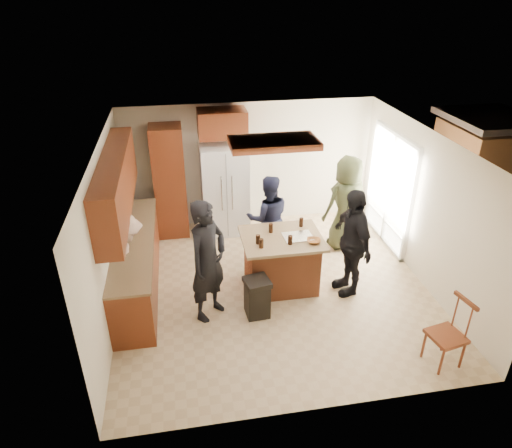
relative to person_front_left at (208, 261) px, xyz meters
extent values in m
plane|color=tan|center=(1.09, 0.50, -0.95)|extent=(5.00, 5.00, 0.00)
plane|color=white|center=(1.09, 0.50, 1.55)|extent=(5.00, 5.00, 0.00)
plane|color=beige|center=(1.09, 3.00, 0.30)|extent=(5.00, 0.00, 5.00)
plane|color=beige|center=(1.09, -2.00, 0.30)|extent=(5.00, 0.00, 5.00)
plane|color=beige|center=(-1.41, 0.50, 0.30)|extent=(0.00, 5.00, 5.00)
plane|color=beige|center=(3.59, 0.50, 0.30)|extent=(0.00, 5.00, 5.00)
cube|color=white|center=(3.57, 1.70, 0.10)|extent=(0.02, 1.60, 2.10)
cube|color=white|center=(3.55, 1.70, 0.10)|extent=(0.08, 1.72, 2.10)
cube|color=maroon|center=(1.09, 0.70, 1.49)|extent=(1.30, 0.70, 0.10)
cube|color=white|center=(1.09, 0.70, 1.43)|extent=(1.10, 0.50, 0.02)
cube|color=olive|center=(5.09, 1.70, -1.00)|extent=(3.00, 3.00, 0.10)
cube|color=#593319|center=(5.79, 2.30, 0.05)|extent=(1.40, 1.60, 2.00)
imported|color=black|center=(0.00, 0.00, 0.00)|extent=(0.85, 0.85, 1.90)
imported|color=#1C1F38|center=(1.18, 1.45, -0.15)|extent=(0.80, 0.51, 1.60)
imported|color=#333A22|center=(2.68, 1.61, -0.05)|extent=(0.99, 0.77, 1.80)
imported|color=black|center=(2.27, 0.23, -0.05)|extent=(0.66, 1.11, 1.80)
imported|color=#9F806D|center=(-1.19, 0.56, -0.19)|extent=(0.50, 1.00, 1.51)
cube|color=maroon|center=(-1.11, 0.90, -0.51)|extent=(0.60, 3.00, 0.88)
cube|color=#846B4C|center=(-1.11, 0.90, -0.05)|extent=(0.64, 3.00, 0.04)
cube|color=maroon|center=(-1.24, 0.90, 0.92)|extent=(0.35, 3.00, 0.85)
cube|color=maroon|center=(-0.51, 2.70, 0.15)|extent=(0.60, 0.60, 2.20)
cube|color=maroon|center=(0.54, 2.70, 1.25)|extent=(0.90, 0.60, 0.50)
cube|color=white|center=(0.54, 2.62, -0.05)|extent=(0.90, 0.72, 1.80)
cube|color=gray|center=(0.54, 2.25, -0.05)|extent=(0.01, 0.01, 1.71)
cylinder|color=silver|center=(0.44, 2.23, 0.04)|extent=(0.02, 0.02, 0.70)
cylinder|color=silver|center=(0.64, 2.23, 0.04)|extent=(0.02, 0.02, 0.70)
cube|color=brown|center=(1.22, 0.53, -0.51)|extent=(1.10, 0.85, 0.88)
cube|color=#8B7650|center=(1.22, 0.53, -0.05)|extent=(1.28, 1.03, 0.05)
cube|color=silver|center=(1.47, 0.48, -0.01)|extent=(0.47, 0.36, 0.02)
imported|color=brown|center=(1.67, 0.28, 0.01)|extent=(0.26, 0.26, 0.05)
cylinder|color=black|center=(0.81, 0.40, 0.05)|extent=(0.07, 0.07, 0.15)
cylinder|color=black|center=(1.07, 0.72, 0.05)|extent=(0.07, 0.07, 0.15)
cylinder|color=black|center=(1.61, 0.83, 0.05)|extent=(0.07, 0.07, 0.15)
cylinder|color=black|center=(1.29, 0.29, 0.05)|extent=(0.07, 0.07, 0.15)
cylinder|color=black|center=(0.83, 0.27, 0.05)|extent=(0.07, 0.07, 0.15)
cube|color=black|center=(0.70, -0.14, -0.68)|extent=(0.36, 0.36, 0.55)
cube|color=black|center=(0.70, -0.14, -0.36)|extent=(0.42, 0.42, 0.08)
cube|color=maroon|center=(2.95, -1.55, -0.50)|extent=(0.49, 0.49, 0.05)
cylinder|color=maroon|center=(2.81, -1.75, -0.73)|extent=(0.04, 0.04, 0.44)
cylinder|color=maroon|center=(3.15, -1.68, -0.73)|extent=(0.04, 0.04, 0.44)
cylinder|color=maroon|center=(2.75, -1.42, -0.73)|extent=(0.04, 0.04, 0.44)
cylinder|color=maroon|center=(3.08, -1.35, -0.73)|extent=(0.04, 0.04, 0.44)
cube|color=maroon|center=(3.13, -1.51, 0.02)|extent=(0.12, 0.40, 0.05)
cylinder|color=maroon|center=(3.16, -1.63, -0.23)|extent=(0.03, 0.03, 0.50)
cylinder|color=maroon|center=(3.11, -1.39, -0.23)|extent=(0.03, 0.03, 0.50)
camera|label=1|loc=(-0.27, -5.58, 3.58)|focal=32.00mm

